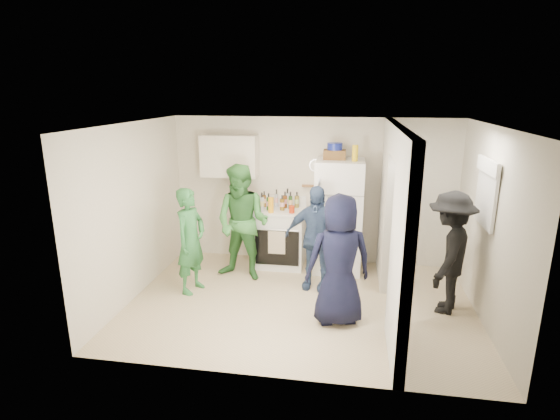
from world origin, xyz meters
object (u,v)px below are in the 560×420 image
Objects in this scene: person_green_left at (191,241)px; person_green_center at (243,223)px; person_denim at (315,238)px; wicker_basket at (335,155)px; person_navy at (339,260)px; fridge at (339,216)px; yellow_cup_stack_top at (355,153)px; person_nook at (449,253)px; blue_bowl at (335,146)px; stove at (280,237)px.

person_green_left is 0.86× the size of person_green_center.
wicker_basket is at bearing 83.60° from person_denim.
person_navy is (0.17, -1.80, -1.08)m from wicker_basket.
wicker_basket reaches higher than person_denim.
fridge is at bearing -45.15° from person_green_left.
fridge is 1.59m from person_green_center.
wicker_basket is 0.19× the size of person_green_center.
yellow_cup_stack_top reaches higher than person_navy.
person_navy is at bearing -60.44° from person_denim.
fridge reaches higher than person_navy.
person_denim is at bearing -81.65° from person_nook.
wicker_basket reaches higher than person_nook.
blue_bowl is at bearing -106.26° from person_nook.
blue_bowl is 0.14× the size of person_nook.
fridge is 1.76m from person_navy.
fridge is 1.11× the size of person_nook.
person_navy is at bearing -25.23° from person_green_center.
blue_bowl is 0.96× the size of yellow_cup_stack_top.
person_denim is at bearing -104.67° from wicker_basket.
wicker_basket reaches higher than stove.
person_denim is (-0.21, -0.82, -1.13)m from wicker_basket.
person_denim is (0.66, -0.80, 0.30)m from stove.
person_green_left is (-2.01, -1.23, -1.27)m from blue_bowl.
yellow_cup_stack_top is at bearing -25.11° from wicker_basket.
fridge is 1.01m from wicker_basket.
fridge is at bearing 76.04° from person_denim.
yellow_cup_stack_top is 0.15× the size of person_navy.
person_nook is at bearing -174.75° from person_navy.
person_nook is at bearing -38.07° from blue_bowl.
blue_bowl is (0.87, 0.02, 1.56)m from stove.
person_nook is (2.48, -1.24, 0.34)m from stove.
blue_bowl is 0.36m from yellow_cup_stack_top.
stove is 1.06m from fridge.
blue_bowl reaches higher than wicker_basket.
blue_bowl is 2.18m from person_navy.
yellow_cup_stack_top reaches higher than stove.
person_green_left is at bearing -148.55° from blue_bowl.
person_green_center is at bearing -128.46° from stove.
person_green_left is at bearing -148.55° from wicker_basket.
person_navy reaches higher than person_nook.
fridge is 1.09× the size of person_navy.
person_green_left is 0.95× the size of person_nook.
person_green_left is (-2.11, -1.18, -0.14)m from fridge.
person_navy is (1.54, -1.16, -0.07)m from person_green_center.
person_green_center is 3.04m from person_nook.
person_navy reaches higher than stove.
wicker_basket is 1.82m from person_green_center.
person_green_center is at bearing -32.02° from person_green_left.
fridge is 7.42× the size of yellow_cup_stack_top.
fridge is at bearing -26.57° from blue_bowl.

